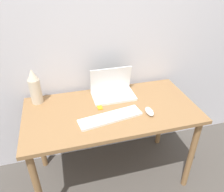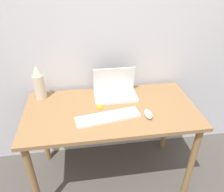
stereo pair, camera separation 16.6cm
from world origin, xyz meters
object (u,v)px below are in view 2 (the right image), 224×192
(keyboard, at_px, (108,117))
(mouse, at_px, (148,114))
(vase, at_px, (39,82))
(mp3_player, at_px, (100,107))
(laptop, at_px, (115,90))

(keyboard, xyz_separation_m, mouse, (0.30, -0.02, 0.01))
(vase, relative_size, mp3_player, 4.99)
(mouse, height_order, mp3_player, mouse)
(laptop, bearing_deg, vase, 175.06)
(mouse, relative_size, mp3_player, 1.87)
(vase, bearing_deg, mp3_player, -24.43)
(keyboard, distance_m, vase, 0.64)
(mp3_player, bearing_deg, vase, 155.57)
(laptop, relative_size, vase, 1.19)
(laptop, height_order, vase, vase)
(laptop, relative_size, mouse, 3.19)
(keyboard, distance_m, mouse, 0.30)
(mouse, relative_size, vase, 0.38)
(keyboard, height_order, mouse, mouse)
(mouse, xyz_separation_m, mp3_player, (-0.34, 0.17, -0.02))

